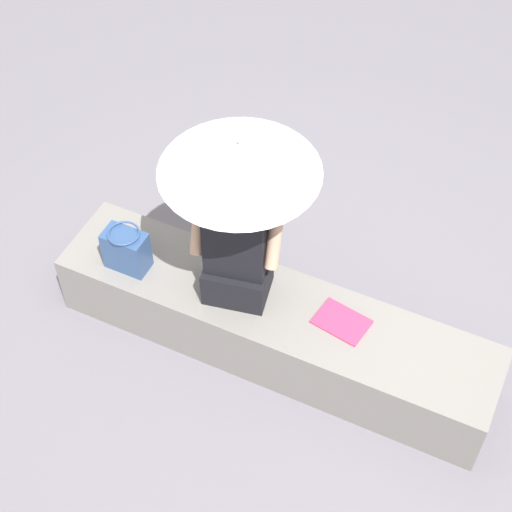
{
  "coord_description": "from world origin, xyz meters",
  "views": [
    {
      "loc": [
        -1.07,
        2.5,
        4.0
      ],
      "look_at": [
        0.11,
        0.0,
        0.76
      ],
      "focal_mm": 57.87,
      "sensor_mm": 36.0,
      "label": 1
    }
  ],
  "objects": [
    {
      "name": "parasol",
      "position": [
        0.21,
        -0.02,
        1.4
      ],
      "size": [
        0.79,
        0.79,
        1.1
      ],
      "color": "#B7B7BC",
      "rests_on": "stone_bench"
    },
    {
      "name": "handbag_black",
      "position": [
        0.86,
        0.1,
        0.55
      ],
      "size": [
        0.24,
        0.18,
        0.27
      ],
      "color": "#335184",
      "rests_on": "stone_bench"
    },
    {
      "name": "ground_plane",
      "position": [
        0.0,
        0.0,
        0.0
      ],
      "size": [
        14.0,
        14.0,
        0.0
      ],
      "primitive_type": "plane",
      "color": "slate"
    },
    {
      "name": "stone_bench",
      "position": [
        0.0,
        0.0,
        0.21
      ],
      "size": [
        2.52,
        0.54,
        0.41
      ],
      "primitive_type": "cube",
      "color": "gray",
      "rests_on": "ground"
    },
    {
      "name": "magazine",
      "position": [
        -0.38,
        -0.04,
        0.42
      ],
      "size": [
        0.31,
        0.24,
        0.01
      ],
      "primitive_type": "cube",
      "rotation": [
        0.0,
        0.0,
        -0.17
      ],
      "color": "#D83866",
      "rests_on": "stone_bench"
    },
    {
      "name": "person_seated",
      "position": [
        0.22,
        0.0,
        0.8
      ],
      "size": [
        0.5,
        0.34,
        0.9
      ],
      "color": "black",
      "rests_on": "stone_bench"
    }
  ]
}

